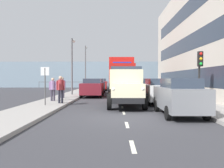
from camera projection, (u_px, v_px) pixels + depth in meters
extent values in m
plane|color=#38383D|center=(120.00, 97.00, 21.11)|extent=(80.00, 80.00, 0.00)
cube|color=#9E9993|center=(170.00, 96.00, 21.05)|extent=(2.51, 39.38, 0.15)
cube|color=#9E9993|center=(69.00, 96.00, 21.16)|extent=(2.51, 39.38, 0.15)
cube|color=silver|center=(133.00, 146.00, 5.68)|extent=(0.12, 1.10, 0.01)
cube|color=silver|center=(127.00, 125.00, 8.34)|extent=(0.12, 1.10, 0.01)
cube|color=silver|center=(124.00, 113.00, 11.28)|extent=(0.12, 1.10, 0.01)
cube|color=silver|center=(122.00, 107.00, 13.54)|extent=(0.12, 1.10, 0.01)
cube|color=silver|center=(121.00, 102.00, 16.36)|extent=(0.12, 1.10, 0.01)
cube|color=silver|center=(120.00, 99.00, 18.74)|extent=(0.12, 1.10, 0.01)
cube|color=silver|center=(120.00, 97.00, 21.06)|extent=(0.12, 1.10, 0.01)
cube|color=silver|center=(119.00, 95.00, 23.80)|extent=(0.12, 1.10, 0.01)
cube|color=silver|center=(119.00, 93.00, 26.19)|extent=(0.12, 1.10, 0.01)
cube|color=silver|center=(118.00, 92.00, 28.62)|extent=(0.12, 1.10, 0.01)
cube|color=silver|center=(118.00, 91.00, 30.94)|extent=(0.12, 1.10, 0.01)
cube|color=silver|center=(118.00, 90.00, 33.38)|extent=(0.12, 1.10, 0.01)
cube|color=silver|center=(118.00, 89.00, 36.14)|extent=(0.12, 1.10, 0.01)
cube|color=#2D3847|center=(189.00, 78.00, 19.48)|extent=(0.08, 23.78, 1.40)
cube|color=#2D3847|center=(190.00, 43.00, 19.41)|extent=(0.08, 23.78, 1.40)
cube|color=#2D3847|center=(190.00, 8.00, 19.34)|extent=(0.08, 23.78, 1.40)
cube|color=gray|center=(117.00, 75.00, 43.73)|extent=(80.00, 0.80, 5.00)
cylinder|color=#4C5156|center=(196.00, 85.00, 40.01)|extent=(0.08, 0.08, 1.20)
cylinder|color=#4C5156|center=(185.00, 85.00, 40.03)|extent=(0.08, 0.08, 1.20)
cylinder|color=#4C5156|center=(174.00, 85.00, 40.05)|extent=(0.08, 0.08, 1.20)
cylinder|color=#4C5156|center=(162.00, 85.00, 40.08)|extent=(0.08, 0.08, 1.20)
cylinder|color=#4C5156|center=(151.00, 85.00, 40.10)|extent=(0.08, 0.08, 1.20)
cylinder|color=#4C5156|center=(140.00, 85.00, 40.13)|extent=(0.08, 0.08, 1.20)
cylinder|color=#4C5156|center=(128.00, 85.00, 40.15)|extent=(0.08, 0.08, 1.20)
cylinder|color=#4C5156|center=(117.00, 85.00, 40.17)|extent=(0.08, 0.08, 1.20)
cylinder|color=#4C5156|center=(106.00, 85.00, 40.20)|extent=(0.08, 0.08, 1.20)
cylinder|color=#4C5156|center=(95.00, 85.00, 40.22)|extent=(0.08, 0.08, 1.20)
cylinder|color=#4C5156|center=(84.00, 85.00, 40.25)|extent=(0.08, 0.08, 1.20)
cylinder|color=#4C5156|center=(72.00, 85.00, 40.27)|extent=(0.08, 0.08, 1.20)
cylinder|color=#4C5156|center=(61.00, 85.00, 40.29)|extent=(0.08, 0.08, 1.20)
cylinder|color=#4C5156|center=(50.00, 85.00, 40.32)|extent=(0.08, 0.08, 1.20)
cylinder|color=#4C5156|center=(39.00, 85.00, 40.34)|extent=(0.08, 0.08, 1.20)
cube|color=#4C5156|center=(117.00, 82.00, 40.16)|extent=(28.00, 0.08, 0.08)
cube|color=black|center=(126.00, 97.00, 14.00)|extent=(1.64, 5.60, 0.30)
cube|color=beige|center=(127.00, 90.00, 12.14)|extent=(1.72, 1.90, 0.70)
cube|color=silver|center=(128.00, 92.00, 11.25)|extent=(1.16, 0.08, 0.56)
sphere|color=white|center=(143.00, 89.00, 11.24)|extent=(0.20, 0.20, 0.20)
sphere|color=white|center=(113.00, 89.00, 11.26)|extent=(0.20, 0.20, 0.20)
cube|color=beige|center=(126.00, 79.00, 13.64)|extent=(1.93, 1.34, 1.15)
cube|color=#2D3847|center=(126.00, 71.00, 13.63)|extent=(1.78, 1.23, 0.56)
cube|color=#2D2319|center=(125.00, 92.00, 15.34)|extent=(2.10, 2.80, 0.16)
cube|color=black|center=(139.00, 87.00, 15.32)|extent=(0.08, 2.80, 0.56)
cube|color=black|center=(110.00, 87.00, 15.35)|extent=(0.08, 2.80, 0.56)
cylinder|color=black|center=(145.00, 102.00, 12.32)|extent=(0.24, 0.90, 0.90)
cylinder|color=black|center=(109.00, 102.00, 12.34)|extent=(0.24, 0.90, 0.90)
cylinder|color=black|center=(138.00, 97.00, 15.54)|extent=(0.24, 0.90, 0.90)
cylinder|color=black|center=(110.00, 97.00, 15.56)|extent=(0.24, 0.90, 0.90)
cube|color=red|center=(122.00, 78.00, 21.40)|extent=(2.40, 2.21, 2.60)
cube|color=#2D3847|center=(122.00, 71.00, 21.39)|extent=(2.20, 2.04, 0.80)
cube|color=#1933B2|center=(122.00, 63.00, 21.37)|extent=(1.75, 0.20, 0.16)
cube|color=red|center=(121.00, 73.00, 25.38)|extent=(2.50, 5.95, 3.00)
cube|color=black|center=(121.00, 88.00, 24.49)|extent=(2.00, 8.07, 0.36)
cylinder|color=black|center=(134.00, 91.00, 21.50)|extent=(0.28, 1.04, 1.04)
cylinder|color=black|center=(110.00, 91.00, 21.53)|extent=(0.28, 1.04, 1.04)
cylinder|color=black|center=(131.00, 89.00, 25.12)|extent=(0.28, 1.04, 1.04)
cylinder|color=black|center=(111.00, 89.00, 25.14)|extent=(0.28, 1.04, 1.04)
cylinder|color=black|center=(130.00, 89.00, 27.24)|extent=(0.28, 1.04, 1.04)
cylinder|color=black|center=(111.00, 89.00, 27.27)|extent=(0.28, 1.04, 1.04)
cube|color=slate|center=(179.00, 98.00, 10.47)|extent=(1.66, 3.97, 1.00)
cube|color=#2D3847|center=(180.00, 83.00, 10.25)|extent=(1.36, 2.19, 0.42)
cylinder|color=black|center=(157.00, 106.00, 11.72)|extent=(0.18, 0.60, 0.60)
cylinder|color=black|center=(187.00, 106.00, 11.70)|extent=(0.18, 0.60, 0.60)
cylinder|color=black|center=(168.00, 113.00, 9.26)|extent=(0.18, 0.60, 0.60)
cylinder|color=black|center=(206.00, 113.00, 9.24)|extent=(0.18, 0.60, 0.60)
cube|color=white|center=(157.00, 92.00, 15.68)|extent=(1.75, 4.57, 1.00)
cube|color=#2D3847|center=(158.00, 82.00, 15.46)|extent=(1.44, 2.51, 0.42)
cylinder|color=black|center=(143.00, 97.00, 17.12)|extent=(0.18, 0.60, 0.60)
cylinder|color=black|center=(165.00, 97.00, 17.10)|extent=(0.18, 0.60, 0.60)
cylinder|color=black|center=(148.00, 101.00, 14.29)|extent=(0.18, 0.60, 0.60)
cylinder|color=black|center=(175.00, 101.00, 14.27)|extent=(0.18, 0.60, 0.60)
cube|color=black|center=(145.00, 88.00, 21.75)|extent=(1.69, 4.28, 1.00)
cube|color=#2D3847|center=(146.00, 81.00, 21.54)|extent=(1.38, 2.35, 0.42)
cylinder|color=black|center=(136.00, 92.00, 23.10)|extent=(0.18, 0.60, 0.60)
cylinder|color=black|center=(152.00, 92.00, 23.08)|extent=(0.18, 0.60, 0.60)
cylinder|color=black|center=(139.00, 94.00, 20.45)|extent=(0.18, 0.60, 0.60)
cylinder|color=black|center=(156.00, 94.00, 20.43)|extent=(0.18, 0.60, 0.60)
cube|color=#B7BABF|center=(139.00, 86.00, 28.02)|extent=(1.65, 4.04, 1.00)
cube|color=#2D3847|center=(139.00, 80.00, 27.81)|extent=(1.35, 2.22, 0.42)
cylinder|color=black|center=(132.00, 90.00, 29.29)|extent=(0.18, 0.60, 0.60)
cylinder|color=black|center=(144.00, 90.00, 29.28)|extent=(0.18, 0.60, 0.60)
cylinder|color=black|center=(133.00, 91.00, 26.79)|extent=(0.18, 0.60, 0.60)
cylinder|color=black|center=(146.00, 91.00, 26.77)|extent=(0.18, 0.60, 0.60)
cube|color=maroon|center=(92.00, 88.00, 20.94)|extent=(1.88, 3.95, 1.00)
cube|color=#2D3847|center=(93.00, 81.00, 21.12)|extent=(1.54, 2.17, 0.42)
cylinder|color=black|center=(101.00, 95.00, 19.71)|extent=(0.18, 0.60, 0.60)
cylinder|color=black|center=(81.00, 95.00, 19.73)|extent=(0.18, 0.60, 0.60)
cylinder|color=black|center=(103.00, 93.00, 22.16)|extent=(0.18, 0.60, 0.60)
cylinder|color=black|center=(85.00, 93.00, 22.18)|extent=(0.18, 0.60, 0.60)
cube|color=navy|center=(97.00, 87.00, 26.14)|extent=(1.77, 4.36, 1.00)
cube|color=#2D3847|center=(97.00, 80.00, 26.32)|extent=(1.45, 2.40, 0.42)
cylinder|color=black|center=(104.00, 92.00, 24.79)|extent=(0.18, 0.60, 0.60)
cylinder|color=black|center=(88.00, 91.00, 24.81)|extent=(0.18, 0.60, 0.60)
cylinder|color=black|center=(105.00, 90.00, 27.49)|extent=(0.18, 0.60, 0.60)
cylinder|color=black|center=(91.00, 90.00, 27.51)|extent=(0.18, 0.60, 0.60)
cube|color=#B21E1E|center=(100.00, 85.00, 32.63)|extent=(1.90, 4.64, 1.00)
cube|color=#2D3847|center=(101.00, 80.00, 32.81)|extent=(1.56, 2.55, 0.42)
cylinder|color=black|center=(106.00, 89.00, 31.19)|extent=(0.18, 0.60, 0.60)
cylinder|color=black|center=(93.00, 89.00, 31.21)|extent=(0.18, 0.60, 0.60)
cylinder|color=black|center=(107.00, 88.00, 34.07)|extent=(0.18, 0.60, 0.60)
cylinder|color=black|center=(95.00, 88.00, 34.09)|extent=(0.18, 0.60, 0.60)
cylinder|color=black|center=(62.00, 97.00, 14.37)|extent=(0.14, 0.14, 0.84)
cylinder|color=black|center=(59.00, 97.00, 14.37)|extent=(0.14, 0.14, 0.84)
cylinder|color=maroon|center=(61.00, 85.00, 14.36)|extent=(0.34, 0.34, 0.66)
cylinder|color=maroon|center=(64.00, 85.00, 14.35)|extent=(0.09, 0.09, 0.61)
cylinder|color=maroon|center=(57.00, 85.00, 14.36)|extent=(0.09, 0.09, 0.61)
sphere|color=tan|center=(61.00, 78.00, 14.35)|extent=(0.23, 0.23, 0.23)
cylinder|color=#383342|center=(54.00, 95.00, 15.83)|extent=(0.14, 0.14, 0.79)
cylinder|color=#383342|center=(52.00, 95.00, 15.84)|extent=(0.14, 0.14, 0.79)
cylinder|color=gray|center=(53.00, 85.00, 15.82)|extent=(0.34, 0.34, 0.62)
cylinder|color=gray|center=(56.00, 86.00, 15.82)|extent=(0.09, 0.09, 0.57)
cylinder|color=gray|center=(50.00, 86.00, 15.82)|extent=(0.09, 0.09, 0.57)
sphere|color=tan|center=(53.00, 79.00, 15.81)|extent=(0.21, 0.21, 0.21)
cylinder|color=#383342|center=(63.00, 93.00, 18.39)|extent=(0.14, 0.14, 0.82)
cylinder|color=#383342|center=(61.00, 93.00, 18.40)|extent=(0.14, 0.14, 0.82)
cylinder|color=gray|center=(62.00, 84.00, 18.38)|extent=(0.34, 0.34, 0.65)
cylinder|color=gray|center=(65.00, 84.00, 18.38)|extent=(0.09, 0.09, 0.59)
cylinder|color=gray|center=(60.00, 84.00, 18.38)|extent=(0.09, 0.09, 0.59)
sphere|color=tan|center=(62.00, 79.00, 18.37)|extent=(0.22, 0.22, 0.22)
cylinder|color=black|center=(199.00, 78.00, 13.74)|extent=(0.12, 0.12, 3.20)
cube|color=black|center=(200.00, 59.00, 13.57)|extent=(0.28, 0.24, 0.90)
sphere|color=red|center=(201.00, 54.00, 13.44)|extent=(0.18, 0.18, 0.18)
sphere|color=orange|center=(201.00, 59.00, 13.45)|extent=(0.18, 0.18, 0.18)
sphere|color=green|center=(201.00, 64.00, 13.46)|extent=(0.18, 0.18, 0.18)
cylinder|color=#59595B|center=(72.00, 66.00, 22.17)|extent=(0.16, 0.16, 5.54)
cylinder|color=#59595B|center=(73.00, 40.00, 22.56)|extent=(0.10, 0.90, 0.10)
sphere|color=silver|center=(73.00, 41.00, 23.01)|extent=(0.32, 0.32, 0.32)
cylinder|color=#59595B|center=(85.00, 67.00, 33.81)|extent=(0.16, 0.16, 6.49)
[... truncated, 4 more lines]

